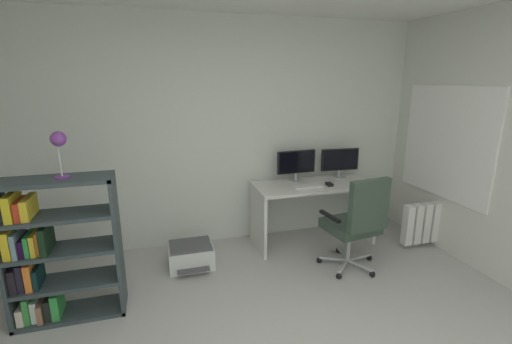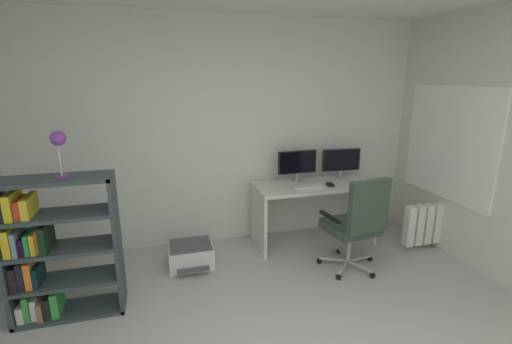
# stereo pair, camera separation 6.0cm
# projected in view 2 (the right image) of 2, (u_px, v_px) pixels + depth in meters

# --- Properties ---
(wall_back) EXTENTS (4.71, 0.10, 2.65)m
(wall_back) POSITION_uv_depth(u_px,v_px,m) (226.00, 133.00, 4.24)
(wall_back) COLOR silver
(wall_back) RESTS_ON ground
(window_pane) EXTENTS (0.01, 1.19, 1.18)m
(window_pane) POSITION_uv_depth(u_px,v_px,m) (449.00, 143.00, 3.99)
(window_pane) COLOR white
(window_frame) EXTENTS (0.02, 1.27, 1.26)m
(window_frame) POSITION_uv_depth(u_px,v_px,m) (449.00, 143.00, 3.99)
(window_frame) COLOR white
(desk) EXTENTS (1.42, 0.61, 0.74)m
(desk) POSITION_uv_depth(u_px,v_px,m) (314.00, 200.00, 4.29)
(desk) COLOR silver
(desk) RESTS_ON ground
(monitor_main) EXTENTS (0.48, 0.18, 0.38)m
(monitor_main) POSITION_uv_depth(u_px,v_px,m) (297.00, 164.00, 4.29)
(monitor_main) COLOR #B2B5B7
(monitor_main) RESTS_ON desk
(monitor_secondary) EXTENTS (0.49, 0.18, 0.37)m
(monitor_secondary) POSITION_uv_depth(u_px,v_px,m) (341.00, 161.00, 4.44)
(monitor_secondary) COLOR #B2B5B7
(monitor_secondary) RESTS_ON desk
(keyboard) EXTENTS (0.34, 0.14, 0.02)m
(keyboard) POSITION_uv_depth(u_px,v_px,m) (308.00, 186.00, 4.10)
(keyboard) COLOR silver
(keyboard) RESTS_ON desk
(computer_mouse) EXTENTS (0.06, 0.10, 0.03)m
(computer_mouse) POSITION_uv_depth(u_px,v_px,m) (330.00, 185.00, 4.15)
(computer_mouse) COLOR black
(computer_mouse) RESTS_ON desk
(office_chair) EXTENTS (0.63, 0.64, 1.03)m
(office_chair) POSITION_uv_depth(u_px,v_px,m) (357.00, 221.00, 3.61)
(office_chair) COLOR #B7BABC
(office_chair) RESTS_ON ground
(bookshelf) EXTENTS (0.86, 0.32, 1.21)m
(bookshelf) POSITION_uv_depth(u_px,v_px,m) (50.00, 252.00, 2.93)
(bookshelf) COLOR #323E41
(bookshelf) RESTS_ON ground
(desk_lamp) EXTENTS (0.12, 0.12, 0.37)m
(desk_lamp) POSITION_uv_depth(u_px,v_px,m) (59.00, 143.00, 2.74)
(desk_lamp) COLOR #773892
(desk_lamp) RESTS_ON bookshelf
(printer) EXTENTS (0.47, 0.46, 0.25)m
(printer) POSITION_uv_depth(u_px,v_px,m) (191.00, 255.00, 3.84)
(printer) COLOR silver
(printer) RESTS_ON ground
(radiator) EXTENTS (0.70, 0.10, 0.48)m
(radiator) POSITION_uv_depth(u_px,v_px,m) (431.00, 224.00, 4.21)
(radiator) COLOR white
(radiator) RESTS_ON ground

